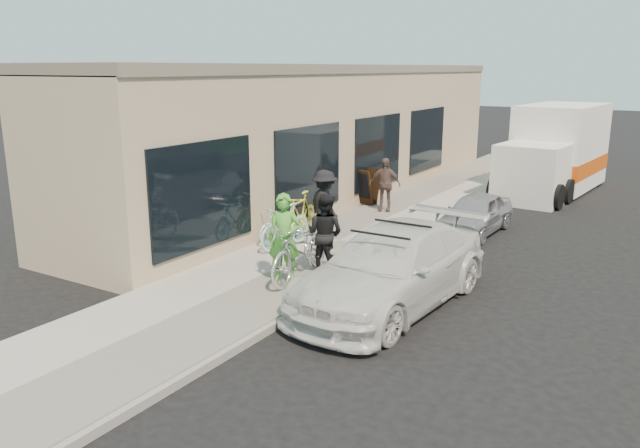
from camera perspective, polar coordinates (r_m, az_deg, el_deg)
The scene contains 17 objects.
ground at distance 11.49m, azimuth 2.91°, elevation -7.01°, with size 120.00×120.00×0.00m, color black.
sidewalk at distance 14.88m, azimuth 1.73°, elevation -1.74°, with size 3.00×34.00×0.15m, color #A39D92.
curb at distance 14.21m, azimuth 7.16°, elevation -2.66°, with size 0.12×34.00×0.13m, color gray.
storefront at distance 20.36m, azimuth 0.86°, elevation 8.44°, with size 3.60×20.00×4.22m.
bike_rack at distance 15.08m, azimuth -1.71°, elevation 0.66°, with size 0.07×0.57×0.80m.
sandwich_board at distance 18.71m, azimuth 4.25°, elevation 3.46°, with size 0.77×0.77×1.06m.
sedan_white at distance 11.13m, azimuth 6.59°, elevation -4.00°, with size 2.36×4.95×1.43m.
sedan_silver at distance 16.42m, azimuth 14.02°, elevation 0.93°, with size 1.21×3.01×1.02m, color #9C9CA1.
moving_truck at distance 22.73m, azimuth 20.71°, elevation 6.02°, with size 2.71×6.10×2.92m.
tandem_bike at distance 12.06m, azimuth -1.74°, elevation -2.36°, with size 0.76×2.17×1.14m, color silver.
woman_rider at distance 11.73m, azimuth -3.28°, elevation -1.36°, with size 0.63×0.41×1.73m, color #499832.
man_standing at distance 12.33m, azimuth 0.45°, elevation -0.86°, with size 0.78×0.61×1.61m, color black.
cruiser_bike_a at distance 14.13m, azimuth -3.17°, elevation -0.22°, with size 0.46×1.64×0.99m, color #99E4D3.
cruiser_bike_b at distance 14.68m, azimuth -3.26°, elevation 0.02°, with size 0.55×1.59×0.84m, color #99E4D3.
cruiser_bike_c at distance 14.92m, azimuth -1.85°, elevation 0.78°, with size 0.52×1.83×1.10m, color yellow.
bystander_a at distance 14.67m, azimuth 0.42°, elevation 1.72°, with size 1.08×0.62×1.68m, color black.
bystander_b at distance 17.82m, azimuth 5.94°, elevation 3.62°, with size 0.90×0.37×1.53m, color brown.
Camera 1 is at (5.12, -9.42, 4.14)m, focal length 35.00 mm.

